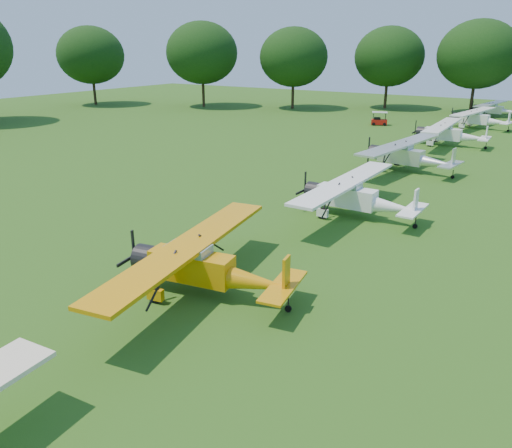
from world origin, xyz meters
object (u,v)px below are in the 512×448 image
Objects in this scene: aircraft_3 at (356,195)px; aircraft_7 at (495,108)px; aircraft_2 at (203,264)px; golf_cart at (379,121)px; aircraft_5 at (449,132)px; aircraft_4 at (408,154)px; aircraft_6 at (479,118)px.

aircraft_7 is at bearing 90.87° from aircraft_3.
aircraft_2 reaches higher than golf_cart.
aircraft_3 is 1.00× the size of aircraft_5.
aircraft_4 is at bearing -92.50° from aircraft_5.
aircraft_3 is at bearing -78.62° from aircraft_4.
aircraft_4 is at bearing 79.12° from aircraft_2.
aircraft_4 is 1.05× the size of aircraft_6.
aircraft_6 is at bearing -81.69° from aircraft_7.
aircraft_4 reaches higher than aircraft_2.
aircraft_3 is 0.96× the size of aircraft_4.
aircraft_4 is 1.04× the size of aircraft_5.
aircraft_6 is (-0.14, 38.44, -0.02)m from aircraft_3.
aircraft_2 reaches higher than aircraft_6.
aircraft_6 is 1.08× the size of aircraft_7.
aircraft_4 is at bearing -86.33° from golf_cart.
aircraft_2 is at bearing -82.76° from aircraft_7.
aircraft_3 is 36.45m from golf_cart.
aircraft_2 is 1.01× the size of aircraft_3.
aircraft_7 is at bearing 87.43° from aircraft_5.
aircraft_2 is 12.25m from aircraft_3.
aircraft_7 is (0.01, 11.84, -0.09)m from aircraft_6.
golf_cart is at bearing 136.31° from aircraft_5.
aircraft_2 is 37.53m from aircraft_5.
aircraft_5 is (0.75, 37.52, -0.01)m from aircraft_2.
aircraft_2 is 1.02× the size of aircraft_6.
aircraft_2 is 47.91m from golf_cart.
aircraft_2 reaches higher than aircraft_5.
aircraft_5 is at bearing -82.72° from aircraft_7.
aircraft_4 is 37.66m from aircraft_7.
aircraft_7 reaches higher than golf_cart.
aircraft_5 is 1.01× the size of aircraft_6.
aircraft_3 is 25.35m from aircraft_5.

